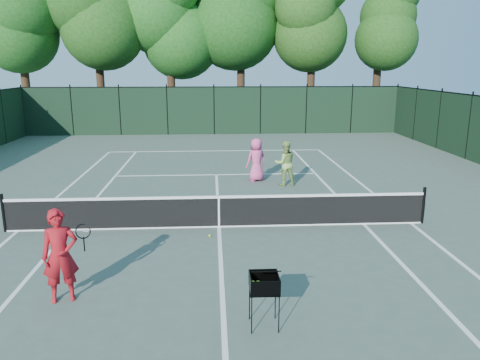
{
  "coord_description": "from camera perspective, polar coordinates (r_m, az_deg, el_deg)",
  "views": [
    {
      "loc": [
        -0.16,
        -12.36,
        4.41
      ],
      "look_at": [
        0.65,
        1.0,
        1.1
      ],
      "focal_mm": 35.0,
      "sensor_mm": 36.0,
      "label": 1
    }
  ],
  "objects": [
    {
      "name": "sideline_doubles_left",
      "position": [
        14.16,
        -25.48,
        -5.65
      ],
      "size": [
        0.1,
        23.77,
        0.01
      ],
      "primitive_type": "cube",
      "color": "white",
      "rests_on": "ground"
    },
    {
      "name": "player_green",
      "position": [
        17.5,
        5.5,
        2.05
      ],
      "size": [
        0.88,
        0.73,
        1.67
      ],
      "rotation": [
        0.0,
        0.0,
        3.26
      ],
      "color": "#91B75B",
      "rests_on": "ground"
    },
    {
      "name": "tree_0",
      "position": [
        36.4,
        -25.49,
        18.53
      ],
      "size": [
        6.4,
        6.4,
        13.14
      ],
      "color": "black",
      "rests_on": "ground"
    },
    {
      "name": "center_service_line",
      "position": [
        13.12,
        -2.57,
        -5.75
      ],
      "size": [
        0.1,
        12.8,
        0.01
      ],
      "primitive_type": "cube",
      "color": "white",
      "rests_on": "ground"
    },
    {
      "name": "tree_1",
      "position": [
        35.5,
        -17.28,
        20.23
      ],
      "size": [
        6.8,
        6.8,
        13.98
      ],
      "color": "black",
      "rests_on": "ground"
    },
    {
      "name": "tree_5",
      "position": [
        36.69,
        16.81,
        18.49
      ],
      "size": [
        5.8,
        5.8,
        12.23
      ],
      "color": "black",
      "rests_on": "ground"
    },
    {
      "name": "tennis_net",
      "position": [
        12.97,
        -2.59,
        -3.78
      ],
      "size": [
        11.69,
        0.09,
        1.06
      ],
      "color": "black",
      "rests_on": "ground"
    },
    {
      "name": "ground",
      "position": [
        13.12,
        -2.57,
        -5.76
      ],
      "size": [
        90.0,
        90.0,
        0.0
      ],
      "primitive_type": "plane",
      "color": "#47564B",
      "rests_on": "ground"
    },
    {
      "name": "tree_2",
      "position": [
        34.43,
        -8.66,
        19.27
      ],
      "size": [
        6.0,
        6.0,
        12.4
      ],
      "color": "black",
      "rests_on": "ground"
    },
    {
      "name": "sideline_singles_left",
      "position": [
        13.7,
        -20.13,
        -5.75
      ],
      "size": [
        0.1,
        23.77,
        0.01
      ],
      "primitive_type": "cube",
      "color": "white",
      "rests_on": "ground"
    },
    {
      "name": "sideline_singles_right",
      "position": [
        13.8,
        14.85,
        -5.22
      ],
      "size": [
        0.1,
        23.77,
        0.01
      ],
      "primitive_type": "cube",
      "color": "white",
      "rests_on": "ground"
    },
    {
      "name": "baseline_far",
      "position": [
        24.64,
        -3.03,
        3.57
      ],
      "size": [
        10.97,
        0.1,
        0.01
      ],
      "primitive_type": "cube",
      "color": "white",
      "rests_on": "ground"
    },
    {
      "name": "service_line_far",
      "position": [
        19.27,
        -2.89,
        0.65
      ],
      "size": [
        8.23,
        0.1,
        0.01
      ],
      "primitive_type": "cube",
      "color": "white",
      "rests_on": "ground"
    },
    {
      "name": "sideline_doubles_right",
      "position": [
        14.28,
        20.1,
        -4.96
      ],
      "size": [
        0.1,
        23.77,
        0.01
      ],
      "primitive_type": "cube",
      "color": "white",
      "rests_on": "ground"
    },
    {
      "name": "coach",
      "position": [
        9.54,
        -21.06,
        -8.6
      ],
      "size": [
        0.86,
        0.83,
        1.82
      ],
      "rotation": [
        0.0,
        0.0,
        0.3
      ],
      "color": "#A1121B",
      "rests_on": "ground"
    },
    {
      "name": "player_pink",
      "position": [
        18.09,
        2.01,
        2.48
      ],
      "size": [
        0.96,
        0.81,
        1.67
      ],
      "rotation": [
        0.0,
        0.0,
        3.55
      ],
      "color": "#DE4E8F",
      "rests_on": "ground"
    },
    {
      "name": "loose_ball_midcourt",
      "position": [
        12.41,
        -3.69,
        -6.78
      ],
      "size": [
        0.07,
        0.07,
        0.07
      ],
      "primitive_type": "sphere",
      "color": "#BDCC29",
      "rests_on": "ground"
    },
    {
      "name": "tree_4",
      "position": [
        34.9,
        8.94,
        19.87
      ],
      "size": [
        6.2,
        6.2,
        12.97
      ],
      "color": "black",
      "rests_on": "ground"
    },
    {
      "name": "fence_far",
      "position": [
        30.5,
        -3.17,
        8.4
      ],
      "size": [
        24.0,
        0.05,
        3.0
      ],
      "primitive_type": "cube",
      "color": "black",
      "rests_on": "ground"
    },
    {
      "name": "ball_hopper",
      "position": [
        8.13,
        2.97,
        -12.47
      ],
      "size": [
        0.52,
        0.52,
        0.95
      ],
      "rotation": [
        0.0,
        0.0,
        -0.04
      ],
      "color": "black",
      "rests_on": "ground"
    }
  ]
}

